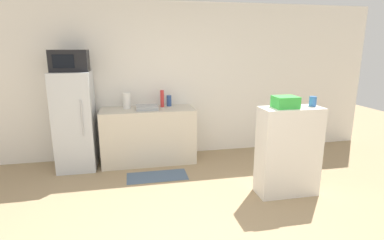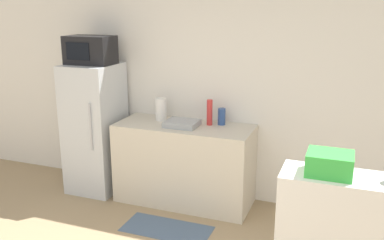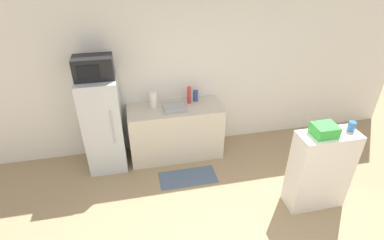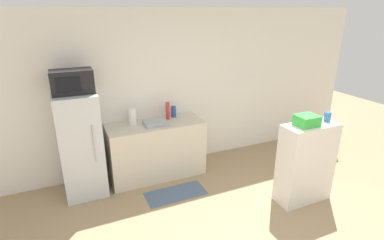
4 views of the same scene
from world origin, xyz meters
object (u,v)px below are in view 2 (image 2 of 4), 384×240
Objects in this scene: bottle_short at (222,117)px; refrigerator at (95,128)px; basket at (330,164)px; paper_towel_roll at (161,109)px; bottle_tall at (210,112)px; microwave at (90,50)px.

refrigerator is at bearing -172.17° from bottle_short.
basket is (1.21, -1.68, 0.23)m from bottle_short.
bottle_short is at bearing 5.34° from paper_towel_roll.
bottle_tall is 0.58m from paper_towel_roll.
paper_towel_roll is (0.79, 0.14, 0.27)m from refrigerator.
microwave is (-0.00, -0.00, 0.91)m from refrigerator.
basket is 1.11× the size of paper_towel_roll.
microwave is at bearing -112.21° from refrigerator.
microwave is 2.93× the size of bottle_short.
microwave is 3.11m from basket.
refrigerator is 0.85m from paper_towel_roll.
microwave reaches higher than bottle_tall.
microwave is 1.65m from bottle_short.
refrigerator is 1.52m from bottle_short.
refrigerator is 5.40× the size of bottle_tall.
microwave reaches higher than refrigerator.
basket is (1.33, -1.62, 0.18)m from bottle_tall.
basket reaches higher than bottle_short.
basket is at bearing -54.19° from bottle_short.
microwave is 2.11× the size of paper_towel_roll.
paper_towel_roll reaches higher than bottle_short.
microwave is 1.03m from paper_towel_roll.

